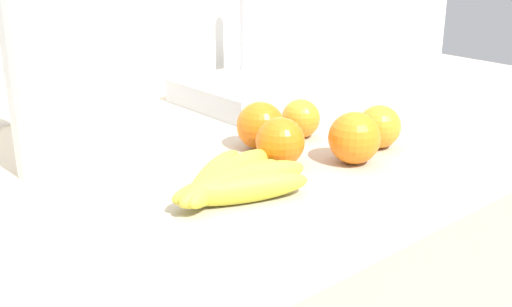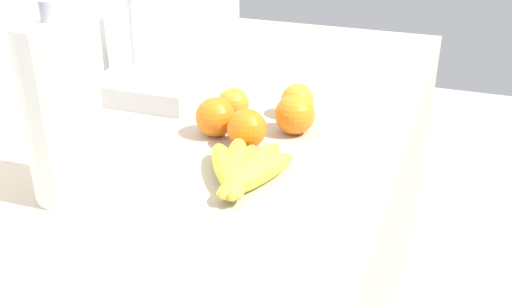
# 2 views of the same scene
# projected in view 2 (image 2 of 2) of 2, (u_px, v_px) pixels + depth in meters

# --- Properties ---
(counter) EXTENTS (1.64, 0.75, 0.93)m
(counter) POSITION_uv_depth(u_px,v_px,m) (230.00, 291.00, 1.45)
(counter) COLOR #ADA08C
(counter) RESTS_ON ground
(wall_back) EXTENTS (2.04, 0.06, 1.30)m
(wall_back) POSITION_uv_depth(u_px,v_px,m) (80.00, 196.00, 1.49)
(wall_back) COLOR silver
(wall_back) RESTS_ON ground
(banana_bunch) EXTENTS (0.22, 0.17, 0.04)m
(banana_bunch) POSITION_uv_depth(u_px,v_px,m) (242.00, 170.00, 0.99)
(banana_bunch) COLOR gold
(banana_bunch) RESTS_ON counter
(orange_back_right) EXTENTS (0.07, 0.07, 0.07)m
(orange_back_right) POSITION_uv_depth(u_px,v_px,m) (233.00, 104.00, 1.22)
(orange_back_right) COLOR orange
(orange_back_right) RESTS_ON counter
(orange_far_right) EXTENTS (0.08, 0.08, 0.08)m
(orange_far_right) POSITION_uv_depth(u_px,v_px,m) (215.00, 117.00, 1.14)
(orange_far_right) COLOR orange
(orange_far_right) RESTS_ON counter
(orange_back_left) EXTENTS (0.08, 0.08, 0.08)m
(orange_back_left) POSITION_uv_depth(u_px,v_px,m) (295.00, 114.00, 1.15)
(orange_back_left) COLOR orange
(orange_back_left) RESTS_ON counter
(orange_center) EXTENTS (0.07, 0.07, 0.07)m
(orange_center) POSITION_uv_depth(u_px,v_px,m) (297.00, 100.00, 1.23)
(orange_center) COLOR orange
(orange_center) RESTS_ON counter
(orange_front) EXTENTS (0.07, 0.07, 0.07)m
(orange_front) POSITION_uv_depth(u_px,v_px,m) (247.00, 129.00, 1.10)
(orange_front) COLOR orange
(orange_front) RESTS_ON counter
(paper_towel_roll) EXTENTS (0.12, 0.12, 0.31)m
(paper_towel_roll) POSITION_uv_depth(u_px,v_px,m) (63.00, 113.00, 0.90)
(paper_towel_roll) COLOR white
(paper_towel_roll) RESTS_ON counter
(sink_basin) EXTENTS (0.36, 0.24, 0.24)m
(sink_basin) POSITION_uv_depth(u_px,v_px,m) (168.00, 74.00, 1.41)
(sink_basin) COLOR #B7BABF
(sink_basin) RESTS_ON counter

